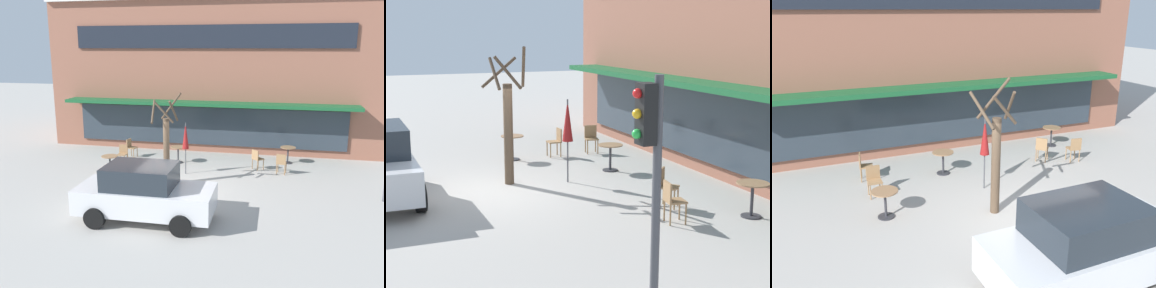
# 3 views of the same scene
# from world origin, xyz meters

# --- Properties ---
(ground_plane) EXTENTS (80.00, 80.00, 0.00)m
(ground_plane) POSITION_xyz_m (0.00, 0.00, 0.00)
(ground_plane) COLOR #ADA8A0
(cafe_table_near_wall) EXTENTS (0.70, 0.70, 0.76)m
(cafe_table_near_wall) POSITION_xyz_m (4.03, 4.77, 0.52)
(cafe_table_near_wall) COLOR #333338
(cafe_table_near_wall) RESTS_ON ground
(cafe_table_streetside) EXTENTS (0.70, 0.70, 0.76)m
(cafe_table_streetside) POSITION_xyz_m (-0.93, 3.74, 0.52)
(cafe_table_streetside) COLOR #333338
(cafe_table_streetside) RESTS_ON ground
(cafe_table_by_tree) EXTENTS (0.70, 0.70, 0.76)m
(cafe_table_by_tree) POSITION_xyz_m (-3.34, 1.53, 0.52)
(cafe_table_by_tree) COLOR #333338
(cafe_table_by_tree) RESTS_ON ground
(patio_umbrella_green_folded) EXTENTS (0.28, 0.28, 2.20)m
(patio_umbrella_green_folded) POSITION_xyz_m (-0.19, 2.16, 1.63)
(patio_umbrella_green_folded) COLOR #4C4C51
(patio_umbrella_green_folded) RESTS_ON ground
(cafe_chair_0) EXTENTS (0.40, 0.40, 0.89)m
(cafe_chair_0) POSITION_xyz_m (-3.35, 2.97, 0.53)
(cafe_chair_0) COLOR #9E754C
(cafe_chair_0) RESTS_ON ground
(cafe_chair_1) EXTENTS (0.57, 0.57, 0.89)m
(cafe_chair_1) POSITION_xyz_m (2.70, 3.43, 0.53)
(cafe_chair_1) COLOR #9E754C
(cafe_chair_1) RESTS_ON ground
(cafe_chair_2) EXTENTS (0.46, 0.46, 0.89)m
(cafe_chair_2) POSITION_xyz_m (3.75, 2.97, 0.53)
(cafe_chair_2) COLOR #9E754C
(cafe_chair_2) RESTS_ON ground
(cafe_chair_3) EXTENTS (0.47, 0.47, 0.89)m
(cafe_chair_3) POSITION_xyz_m (-3.43, 4.21, 0.53)
(cafe_chair_3) COLOR #9E754C
(cafe_chair_3) RESTS_ON ground
(street_tree) EXTENTS (1.14, 1.14, 3.56)m
(street_tree) POSITION_xyz_m (-0.59, 0.68, 1.57)
(street_tree) COLOR brown
(street_tree) RESTS_ON ground
(traffic_light_pole) EXTENTS (0.26, 0.44, 3.40)m
(traffic_light_pole) POSITION_xyz_m (7.30, 0.47, 2.30)
(traffic_light_pole) COLOR #47474C
(traffic_light_pole) RESTS_ON ground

